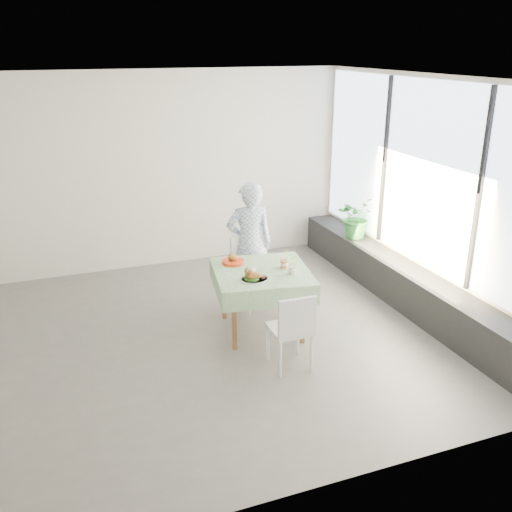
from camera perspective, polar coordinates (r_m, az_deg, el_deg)
name	(u,v)px	position (r m, az deg, el deg)	size (l,w,h in m)	color
floor	(190,342)	(6.46, -6.61, -8.51)	(6.00, 6.00, 0.00)	#5A5856
ceiling	(178,80)	(5.67, -7.81, 17.08)	(6.00, 6.00, 0.00)	white
wall_back	(141,173)	(8.29, -11.40, 8.15)	(6.00, 0.02, 2.80)	white
wall_front	(279,329)	(3.70, 2.36, -7.28)	(6.00, 0.02, 2.80)	white
wall_right	(428,196)	(7.20, 16.80, 5.81)	(0.02, 5.00, 2.80)	white
window_pane	(428,175)	(7.12, 16.81, 7.73)	(0.01, 4.80, 2.18)	#D1E0F9
window_ledge	(405,286)	(7.44, 14.66, -2.87)	(0.40, 4.80, 0.50)	black
cafe_table	(262,293)	(6.47, 0.57, -3.76)	(1.20, 1.20, 0.74)	brown
chair_far	(253,286)	(7.14, -0.30, -2.97)	(0.50, 0.50, 0.89)	white
chair_near	(290,344)	(5.86, 3.42, -8.78)	(0.40, 0.40, 0.84)	white
diner	(250,244)	(7.05, -0.65, 1.21)	(0.58, 0.38, 1.58)	#7E96CA
main_dish	(253,276)	(6.08, -0.31, -2.00)	(0.30, 0.30, 0.15)	white
juice_cup_orange	(284,263)	(6.41, 2.81, -0.74)	(0.09, 0.09, 0.25)	white
juice_cup_lemonade	(292,269)	(6.26, 3.60, -1.33)	(0.08, 0.08, 0.24)	white
second_dish	(233,261)	(6.55, -2.33, -0.48)	(0.25, 0.25, 0.12)	red
potted_plant	(356,217)	(8.25, 9.95, 3.90)	(0.55, 0.47, 0.61)	#25712F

